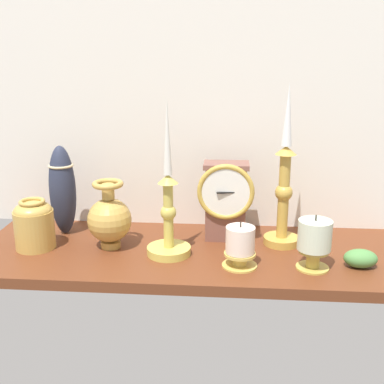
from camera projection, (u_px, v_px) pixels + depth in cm
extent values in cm
cube|color=brown|center=(191.00, 254.00, 115.40)|extent=(100.00, 36.00, 2.40)
cube|color=silver|center=(197.00, 100.00, 123.63)|extent=(120.00, 2.00, 65.00)
cube|color=brown|center=(226.00, 204.00, 119.58)|extent=(9.60, 5.83, 17.84)
cube|color=brown|center=(226.00, 165.00, 116.91)|extent=(10.75, 6.53, 1.20)
torus|color=gold|center=(226.00, 192.00, 115.33)|extent=(13.47, 1.22, 13.47)
cylinder|color=white|center=(226.00, 192.00, 115.23)|extent=(11.27, 0.40, 11.27)
cube|color=black|center=(226.00, 193.00, 114.94)|extent=(4.32, 1.42, 0.30)
cylinder|color=gold|center=(281.00, 240.00, 118.30)|extent=(8.48, 8.48, 1.80)
cylinder|color=gold|center=(284.00, 197.00, 115.23)|extent=(2.58, 2.58, 20.04)
sphere|color=gold|center=(284.00, 192.00, 114.95)|extent=(4.12, 4.12, 4.12)
cone|color=gold|center=(286.00, 150.00, 112.14)|extent=(4.90, 4.90, 2.00)
cone|color=white|center=(288.00, 114.00, 109.86)|extent=(2.40, 2.40, 14.20)
cylinder|color=#C7B64F|center=(169.00, 250.00, 112.34)|extent=(9.97, 9.97, 1.80)
cylinder|color=#C7B64F|center=(168.00, 216.00, 109.99)|extent=(2.22, 2.22, 14.94)
sphere|color=#C7B64F|center=(168.00, 212.00, 109.78)|extent=(3.56, 3.56, 3.56)
cone|color=#C7B64F|center=(168.00, 179.00, 107.61)|extent=(4.54, 4.54, 2.00)
cone|color=silver|center=(167.00, 136.00, 104.94)|extent=(1.94, 1.94, 17.00)
cylinder|color=#BE9646|center=(110.00, 245.00, 115.86)|extent=(4.63, 4.63, 1.60)
sphere|color=#BE9646|center=(109.00, 221.00, 114.19)|extent=(10.29, 10.29, 10.29)
cylinder|color=#BE9646|center=(108.00, 192.00, 112.24)|extent=(2.88, 2.88, 3.54)
torus|color=#BE9646|center=(107.00, 185.00, 111.75)|extent=(7.15, 7.15, 1.29)
cylinder|color=#BC9646|center=(35.00, 229.00, 114.95)|extent=(9.17, 9.17, 9.12)
ellipsoid|color=#BC9646|center=(33.00, 211.00, 113.67)|extent=(8.71, 8.71, 4.35)
torus|color=#BC9646|center=(32.00, 202.00, 113.06)|extent=(5.95, 5.95, 0.91)
cylinder|color=gold|center=(313.00, 260.00, 104.78)|extent=(2.80, 2.80, 4.01)
cylinder|color=gold|center=(312.00, 267.00, 105.23)|extent=(7.00, 7.00, 0.80)
cylinder|color=gold|center=(314.00, 251.00, 104.22)|extent=(6.30, 6.30, 0.60)
cylinder|color=beige|center=(315.00, 235.00, 103.21)|extent=(7.07, 7.07, 6.38)
cylinder|color=black|center=(316.00, 218.00, 102.14)|extent=(0.30, 0.30, 1.20)
cylinder|color=#CFB252|center=(240.00, 260.00, 105.97)|extent=(3.03, 3.03, 2.86)
cylinder|color=#CFB252|center=(240.00, 264.00, 106.26)|extent=(7.58, 7.58, 0.80)
cylinder|color=#CFB252|center=(240.00, 254.00, 105.57)|extent=(6.82, 6.82, 0.60)
cylinder|color=beige|center=(240.00, 240.00, 104.65)|extent=(6.21, 6.21, 5.68)
cylinder|color=black|center=(241.00, 224.00, 103.69)|extent=(0.30, 0.30, 1.20)
ellipsoid|color=#282D42|center=(63.00, 190.00, 122.42)|extent=(6.51, 6.51, 22.47)
torus|color=#CCB78C|center=(61.00, 166.00, 120.65)|extent=(6.13, 6.13, 0.60)
ellipsoid|color=#4D8743|center=(361.00, 258.00, 105.44)|extent=(7.13, 4.99, 3.97)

